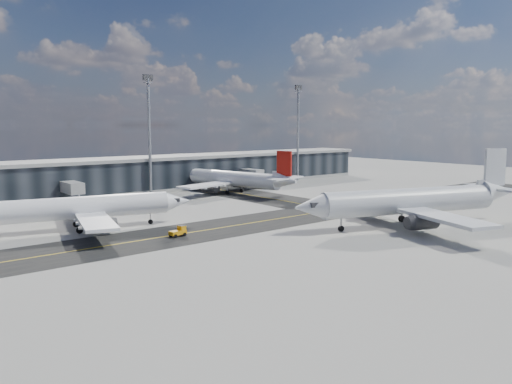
% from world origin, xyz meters
% --- Properties ---
extents(ground, '(300.00, 300.00, 0.00)m').
position_xyz_m(ground, '(0.00, 0.00, 0.00)').
color(ground, gray).
rests_on(ground, ground).
extents(taxiway_lanes, '(180.00, 63.00, 0.03)m').
position_xyz_m(taxiway_lanes, '(3.91, 10.74, 0.01)').
color(taxiway_lanes, black).
rests_on(taxiway_lanes, ground).
extents(terminal_concourse, '(152.00, 19.80, 8.80)m').
position_xyz_m(terminal_concourse, '(0.04, 54.93, 4.09)').
color(terminal_concourse, black).
rests_on(terminal_concourse, ground).
extents(floodlight_masts, '(102.50, 0.70, 28.90)m').
position_xyz_m(floodlight_masts, '(0.00, 48.00, 15.61)').
color(floodlight_masts, gray).
rests_on(floodlight_masts, ground).
extents(airliner_af, '(36.36, 31.26, 10.88)m').
position_xyz_m(airliner_af, '(-28.82, 17.08, 3.59)').
color(airliner_af, white).
rests_on(airliner_af, ground).
extents(airliner_redtail, '(31.86, 37.10, 11.07)m').
position_xyz_m(airliner_redtail, '(16.67, 36.33, 3.66)').
color(airliner_redtail, white).
rests_on(airliner_redtail, ground).
extents(airliner_near, '(41.98, 36.25, 12.78)m').
position_xyz_m(airliner_near, '(15.95, -14.98, 4.22)').
color(airliner_near, silver).
rests_on(airliner_near, ground).
extents(baggage_tug, '(2.71, 1.57, 1.62)m').
position_xyz_m(baggage_tug, '(-18.78, 2.80, 0.81)').
color(baggage_tug, orange).
rests_on(baggage_tug, ground).
extents(service_van, '(4.66, 6.49, 1.64)m').
position_xyz_m(service_van, '(28.08, 39.84, 0.82)').
color(service_van, white).
rests_on(service_van, ground).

